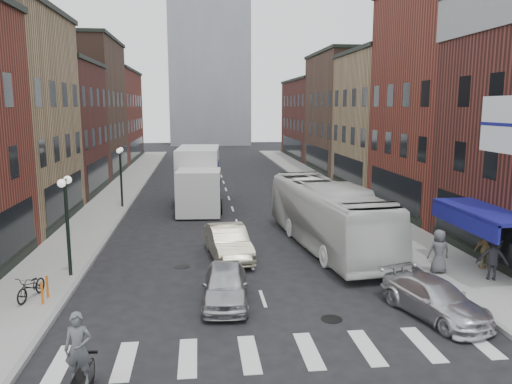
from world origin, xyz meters
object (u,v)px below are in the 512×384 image
streetlamp_near (66,208)px  streetlamp_far (121,166)px  billboard_sign (509,127)px  parked_bicycle (31,287)px  ped_right_c (439,251)px  box_truck (199,178)px  curb_car (435,299)px  bike_rack (45,290)px  sedan_left_near (225,285)px  motorcycle_rider (80,362)px  transit_bus (328,215)px  ped_right_b (486,250)px  sedan_left_far (228,242)px  ped_right_a (493,257)px

streetlamp_near → streetlamp_far: 14.00m
billboard_sign → parked_bicycle: billboard_sign is taller
ped_right_c → box_truck: bearing=-56.5°
box_truck → ped_right_c: bearing=-54.5°
streetlamp_near → curb_car: (12.81, -5.15, -2.30)m
streetlamp_near → bike_rack: 3.59m
sedan_left_near → billboard_sign: bearing=2.3°
motorcycle_rider → transit_bus: bearing=56.7°
parked_bicycle → transit_bus: bearing=39.4°
streetlamp_near → transit_bus: 11.95m
bike_rack → curb_car: size_ratio=0.19×
streetlamp_far → ped_right_c: (14.80, -15.40, -1.87)m
streetlamp_near → parked_bicycle: bearing=-106.8°
streetlamp_near → parked_bicycle: (-0.73, -2.42, -2.32)m
bike_rack → ped_right_b: (17.17, 1.53, 0.42)m
streetlamp_near → motorcycle_rider: size_ratio=1.81×
bike_rack → sedan_left_near: (6.24, -0.53, 0.12)m
billboard_sign → motorcycle_rider: size_ratio=1.63×
streetlamp_far → curb_car: streetlamp_far is taller
curb_car → parked_bicycle: 13.81m
motorcycle_rider → ped_right_c: (12.40, 7.53, -0.02)m
billboard_sign → ped_right_c: bearing=119.5°
transit_bus → sedan_left_near: size_ratio=2.93×
transit_bus → ped_right_c: transit_bus is taller
sedan_left_far → box_truck: bearing=89.1°
motorcycle_rider → sedan_left_far: bearing=72.6°
box_truck → parked_bicycle: bearing=-106.0°
box_truck → ped_right_a: bearing=-52.0°
box_truck → ped_right_a: (11.32, -16.54, -0.90)m
motorcycle_rider → parked_bicycle: 7.24m
motorcycle_rider → transit_bus: 15.22m
streetlamp_near → transit_bus: bearing=16.3°
ped_right_a → ped_right_b: (0.48, 1.25, -0.09)m
billboard_sign → ped_right_c: 5.63m
billboard_sign → sedan_left_far: 12.25m
curb_car → ped_right_b: size_ratio=2.57×
box_truck → sedan_left_near: bearing=-83.5°
streetlamp_far → sedan_left_far: (6.46, -12.00, -2.17)m
streetlamp_far → motorcycle_rider: streetlamp_far is taller
ped_right_a → sedan_left_far: bearing=-0.0°
transit_bus → parked_bicycle: 13.46m
billboard_sign → sedan_left_far: (-9.52, 5.50, -5.39)m
bike_rack → streetlamp_far: bearing=89.3°
streetlamp_near → bike_rack: streetlamp_near is taller
curb_car → parked_bicycle: size_ratio=2.51×
streetlamp_near → billboard_sign: bearing=-12.3°
bike_rack → sedan_left_far: 8.16m
streetlamp_near → sedan_left_far: size_ratio=0.91×
streetlamp_far → bike_rack: 16.87m
motorcycle_rider → ped_right_b: 16.51m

